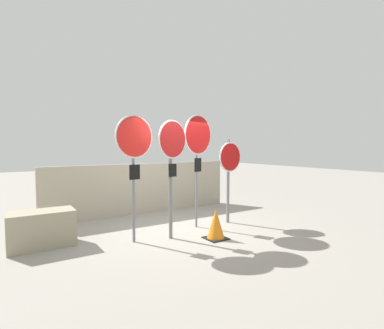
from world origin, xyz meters
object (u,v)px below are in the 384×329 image
(stop_sign_0, at_px, (134,147))
(stop_sign_1, at_px, (172,154))
(stop_sign_3, at_px, (230,165))
(storage_crate, at_px, (41,229))
(stop_sign_2, at_px, (198,141))
(traffic_cone_0, at_px, (216,224))

(stop_sign_0, bearing_deg, stop_sign_1, -25.31)
(stop_sign_3, relative_size, storage_crate, 1.78)
(stop_sign_2, relative_size, traffic_cone_0, 4.23)
(stop_sign_1, height_order, storage_crate, stop_sign_1)
(stop_sign_0, bearing_deg, stop_sign_2, -2.72)
(stop_sign_0, bearing_deg, storage_crate, 144.51)
(stop_sign_0, bearing_deg, traffic_cone_0, -35.67)
(stop_sign_0, distance_m, traffic_cone_0, 2.31)
(stop_sign_1, relative_size, traffic_cone_0, 3.93)
(stop_sign_0, relative_size, stop_sign_3, 1.21)
(stop_sign_1, bearing_deg, stop_sign_3, -6.51)
(stop_sign_1, bearing_deg, traffic_cone_0, -50.79)
(stop_sign_0, bearing_deg, stop_sign_3, -7.42)
(stop_sign_0, height_order, stop_sign_2, stop_sign_2)
(stop_sign_1, distance_m, traffic_cone_0, 1.72)
(storage_crate, bearing_deg, stop_sign_1, -21.19)
(stop_sign_0, relative_size, traffic_cone_0, 4.04)
(stop_sign_0, distance_m, stop_sign_2, 1.71)
(stop_sign_2, xyz_separation_m, storage_crate, (-3.30, 0.47, -1.70))
(stop_sign_3, height_order, traffic_cone_0, stop_sign_3)
(stop_sign_2, distance_m, storage_crate, 3.74)
(stop_sign_0, relative_size, storage_crate, 2.15)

